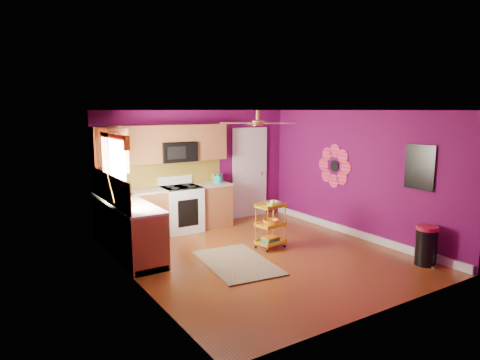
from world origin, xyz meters
TOP-DOWN VIEW (x-y plane):
  - ground at (0.00, 0.00)m, footprint 5.00×5.00m
  - room_envelope at (0.03, 0.00)m, footprint 4.54×5.04m
  - lower_cabinets at (-1.35, 1.82)m, footprint 2.81×2.31m
  - electric_range at (-0.55, 2.17)m, footprint 0.76×0.66m
  - upper_cabinetry at (-1.24, 2.17)m, footprint 2.80×2.30m
  - left_window at (-2.22, 1.05)m, footprint 0.08×1.35m
  - panel_door at (1.35, 2.47)m, footprint 0.95×0.11m
  - right_wall_art at (2.23, -0.34)m, footprint 0.04×2.74m
  - ceiling_fan at (0.00, 0.20)m, footprint 1.01×1.01m
  - shag_rug at (-0.59, -0.08)m, footprint 1.21×1.77m
  - rolling_cart at (0.36, 0.27)m, footprint 0.54×0.43m
  - trash_can at (1.98, -1.78)m, footprint 0.40×0.41m
  - teal_kettle at (0.33, 2.18)m, footprint 0.18×0.18m
  - toaster at (0.40, 2.33)m, footprint 0.22×0.15m
  - soap_bottle_a at (-1.96, 1.28)m, footprint 0.08×0.08m
  - soap_bottle_b at (-2.03, 1.44)m, footprint 0.14×0.14m
  - counter_dish at (-1.93, 1.61)m, footprint 0.24×0.24m
  - counter_cup at (-2.03, 0.99)m, footprint 0.13×0.13m

SIDE VIEW (x-z plane):
  - ground at x=0.00m, z-range 0.00..0.00m
  - shag_rug at x=-0.59m, z-range 0.00..0.02m
  - trash_can at x=1.98m, z-range 0.00..0.65m
  - lower_cabinets at x=-1.35m, z-range -0.04..0.90m
  - rolling_cart at x=0.36m, z-range 0.01..0.91m
  - electric_range at x=-0.55m, z-range -0.08..1.05m
  - counter_dish at x=-1.93m, z-range 0.94..1.00m
  - counter_cup at x=-2.03m, z-range 0.94..1.05m
  - teal_kettle at x=0.33m, z-range 0.92..1.13m
  - panel_door at x=1.35m, z-range -0.05..2.10m
  - soap_bottle_a at x=-1.96m, z-range 0.94..1.11m
  - soap_bottle_b at x=-2.03m, z-range 0.94..1.12m
  - toaster at x=0.40m, z-range 0.94..1.12m
  - right_wall_art at x=2.23m, z-range 0.92..1.96m
  - room_envelope at x=0.03m, z-range 0.37..2.89m
  - left_window at x=-2.22m, z-range 1.20..2.28m
  - upper_cabinetry at x=-1.24m, z-range 1.17..2.43m
  - ceiling_fan at x=0.00m, z-range 2.16..2.42m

